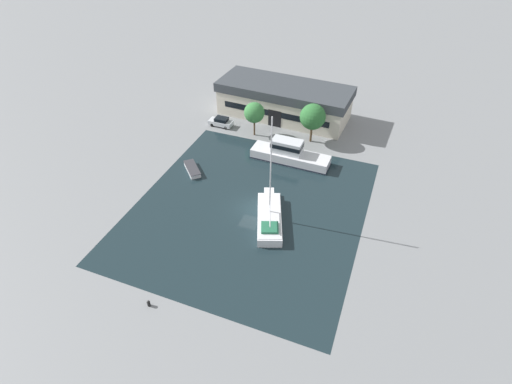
{
  "coord_description": "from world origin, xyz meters",
  "views": [
    {
      "loc": [
        15.36,
        -37.19,
        35.44
      ],
      "look_at": [
        0.0,
        2.48,
        1.0
      ],
      "focal_mm": 28.0,
      "sensor_mm": 36.0,
      "label": 1
    }
  ],
  "objects": [
    {
      "name": "quay_tree_near_building",
      "position": [
        3.16,
        19.58,
        4.55
      ],
      "size": [
        4.19,
        4.19,
        6.66
      ],
      "color": "brown",
      "rests_on": "ground"
    },
    {
      "name": "sailboat_moored",
      "position": [
        3.33,
        -1.34,
        0.73
      ],
      "size": [
        5.94,
        10.31,
        14.85
      ],
      "rotation": [
        0.0,
        0.0,
        0.35
      ],
      "color": "white",
      "rests_on": "water_canal"
    },
    {
      "name": "small_dinghy",
      "position": [
        -11.21,
        4.85,
        0.37
      ],
      "size": [
        4.13,
        4.19,
        0.72
      ],
      "rotation": [
        0.0,
        0.0,
        3.91
      ],
      "color": "silver",
      "rests_on": "water_canal"
    },
    {
      "name": "parked_car",
      "position": [
        -12.98,
        18.86,
        0.81
      ],
      "size": [
        4.25,
        1.92,
        1.61
      ],
      "rotation": [
        0.0,
        0.0,
        1.56
      ],
      "color": "silver",
      "rests_on": "ground"
    },
    {
      "name": "warehouse_building",
      "position": [
        -3.86,
        26.54,
        3.03
      ],
      "size": [
        24.12,
        10.38,
        5.99
      ],
      "rotation": [
        0.0,
        0.0,
        -0.05
      ],
      "color": "beige",
      "rests_on": "ground"
    },
    {
      "name": "ground_plane",
      "position": [
        0.0,
        0.0,
        0.0
      ],
      "size": [
        440.0,
        440.0,
        0.0
      ],
      "primitive_type": "plane",
      "color": "gray"
    },
    {
      "name": "mooring_bollard",
      "position": [
        -4.04,
        -17.99,
        0.39
      ],
      "size": [
        0.36,
        0.36,
        0.75
      ],
      "color": "black",
      "rests_on": "ground"
    },
    {
      "name": "water_canal",
      "position": [
        0.0,
        0.0,
        0.0
      ],
      "size": [
        29.71,
        33.1,
        0.01
      ],
      "primitive_type": "cube",
      "color": "#19282D",
      "rests_on": "ground"
    },
    {
      "name": "quay_tree_by_water",
      "position": [
        -6.36,
        18.12,
        4.21
      ],
      "size": [
        3.43,
        3.43,
        5.94
      ],
      "color": "brown",
      "rests_on": "ground"
    },
    {
      "name": "motor_cruiser",
      "position": [
        1.53,
        12.74,
        1.3
      ],
      "size": [
        12.39,
        3.5,
        3.62
      ],
      "rotation": [
        0.0,
        0.0,
        1.55
      ],
      "color": "silver",
      "rests_on": "water_canal"
    }
  ]
}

